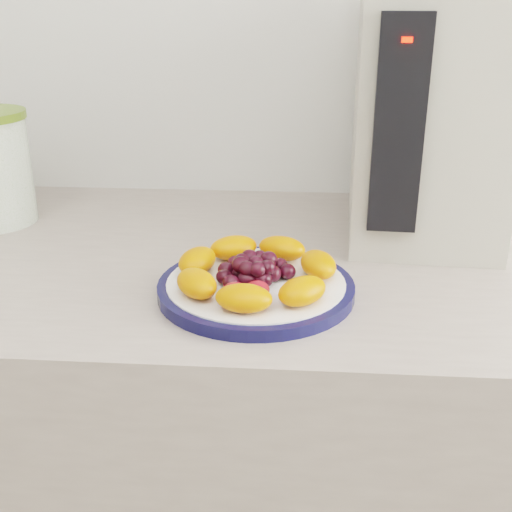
{
  "coord_description": "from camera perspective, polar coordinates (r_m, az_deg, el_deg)",
  "views": [
    {
      "loc": [
        0.12,
        0.37,
        1.24
      ],
      "look_at": [
        0.07,
        1.07,
        0.95
      ],
      "focal_mm": 45.0,
      "sensor_mm": 36.0,
      "label": 1
    }
  ],
  "objects": [
    {
      "name": "plate_rim",
      "position": [
        0.78,
        0.0,
        -2.9
      ],
      "size": [
        0.24,
        0.24,
        0.01
      ],
      "primitive_type": "cylinder",
      "color": "#0F123B",
      "rests_on": "counter"
    },
    {
      "name": "counter",
      "position": [
        1.16,
        -3.07,
        -20.75
      ],
      "size": [
        3.5,
        0.6,
        0.9
      ],
      "primitive_type": "cube",
      "color": "#A29388",
      "rests_on": "floor"
    },
    {
      "name": "fruit_plate",
      "position": [
        0.77,
        -0.26,
        -1.29
      ],
      "size": [
        0.21,
        0.2,
        0.03
      ],
      "color": "#DF5F07",
      "rests_on": "plate_face"
    },
    {
      "name": "cabinet_face",
      "position": [
        1.18,
        -3.04,
        -21.81
      ],
      "size": [
        3.48,
        0.58,
        0.84
      ],
      "primitive_type": "cube",
      "color": "#9C6C52",
      "rests_on": "floor"
    },
    {
      "name": "appliance_led",
      "position": [
        0.8,
        13.28,
        18.21
      ],
      "size": [
        0.01,
        0.01,
        0.01
      ],
      "primitive_type": "cube",
      "rotation": [
        0.0,
        0.0,
        -0.06
      ],
      "color": "#FF0C05",
      "rests_on": "appliance_panel"
    },
    {
      "name": "appliance_body",
      "position": [
        0.98,
        15.03,
        12.31
      ],
      "size": [
        0.22,
        0.3,
        0.36
      ],
      "primitive_type": "cube",
      "rotation": [
        0.0,
        0.0,
        -0.06
      ],
      "color": "#B2AC9C",
      "rests_on": "counter"
    },
    {
      "name": "appliance_panel",
      "position": [
        0.83,
        12.58,
        11.13
      ],
      "size": [
        0.06,
        0.02,
        0.27
      ],
      "primitive_type": "cube",
      "rotation": [
        0.0,
        0.0,
        -0.06
      ],
      "color": "black",
      "rests_on": "appliance_body"
    },
    {
      "name": "plate_face",
      "position": [
        0.78,
        0.0,
        -2.83
      ],
      "size": [
        0.22,
        0.22,
        0.02
      ],
      "primitive_type": "cylinder",
      "color": "white",
      "rests_on": "counter"
    }
  ]
}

